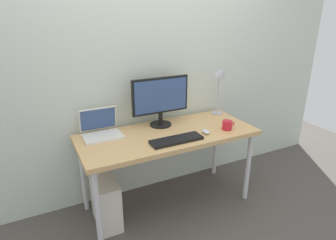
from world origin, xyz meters
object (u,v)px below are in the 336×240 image
Objects in this scene: desk at (168,139)px; keyboard at (177,140)px; computer_tower at (106,202)px; monitor at (160,99)px; laptop at (101,129)px; mouse at (206,132)px; desk_lamp at (221,80)px; coffee_mug at (227,125)px.

keyboard is at bearing -94.46° from desk.
desk is at bearing 1.20° from computer_tower.
monitor reaches higher than laptop.
mouse is (0.29, -0.16, 0.08)m from desk.
desk is at bearing -96.03° from monitor.
laptop is at bearing 142.94° from keyboard.
mouse reaches higher than desk.
laptop is 0.73× the size of keyboard.
monitor is 1.08× the size of desk_lamp.
monitor reaches higher than mouse.
computer_tower is (-0.88, 0.14, -0.54)m from mouse.
laptop is 0.90m from mouse.
coffee_mug is (-0.16, -0.36, -0.32)m from desk_lamp.
mouse is at bearing -9.28° from computer_tower.
desk is 0.58m from laptop.
laptop is 0.76× the size of computer_tower.
mouse is (0.82, -0.36, -0.04)m from laptop.
desk_lamp reaches higher than coffee_mug.
mouse is at bearing -28.63° from desk.
monitor is 1.22× the size of keyboard.
coffee_mug is 0.29× the size of computer_tower.
computer_tower is (-1.27, -0.21, -0.88)m from desk_lamp.
keyboard is 0.30m from mouse.
coffee_mug is 1.24m from computer_tower.
desk_lamp reaches higher than laptop.
keyboard is (-0.01, -0.18, 0.08)m from desk.
desk_lamp is at bearing 28.73° from keyboard.
coffee_mug reaches higher than mouse.
monitor is 4.37× the size of coffee_mug.
desk_lamp is at bearing -0.71° from laptop.
mouse is (0.27, -0.35, -0.24)m from monitor.
desk_lamp reaches higher than desk.
keyboard is (0.52, -0.39, -0.05)m from laptop.
desk is 12.54× the size of coffee_mug.
keyboard is (-0.69, -0.38, -0.35)m from desk_lamp.
desk_lamp is at bearing 42.01° from mouse.
keyboard is 3.57× the size of coffee_mug.
mouse reaches higher than computer_tower.
desk_lamp is 1.19× the size of computer_tower.
desk is 0.20m from keyboard.
monitor is 1.28× the size of computer_tower.
desk_lamp reaches higher than mouse.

